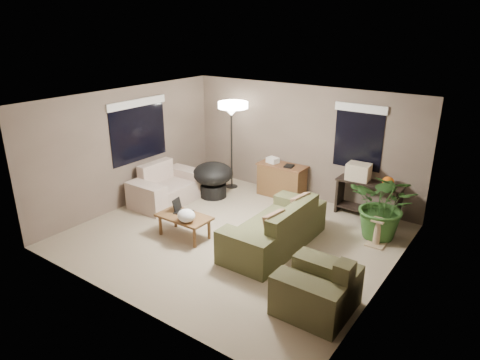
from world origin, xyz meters
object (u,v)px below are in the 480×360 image
Objects in this scene: loveseat at (166,189)px; papasan_chair at (213,177)px; cat_scratching_post at (377,234)px; houseplant at (384,213)px; floor_lamp at (231,122)px; armchair at (318,291)px; console_table at (368,197)px; desk at (282,180)px; main_sofa at (276,231)px; coffee_table at (184,219)px.

papasan_chair is at bearing 51.44° from loveseat.
cat_scratching_post is at bearing -1.21° from papasan_chair.
houseplant is (3.77, 0.24, 0.04)m from papasan_chair.
houseplant is at bearing 92.93° from cat_scratching_post.
papasan_chair is 0.60× the size of floor_lamp.
armchair is 0.77× the size of console_table.
desk is 0.84× the size of houseplant.
main_sofa is 1.81m from armchair.
coffee_table is 3.47m from cat_scratching_post.
console_table is at bearing 118.08° from cat_scratching_post.
houseplant reaches higher than papasan_chair.
main_sofa is 1.70m from coffee_table.
cat_scratching_post is (0.06, 2.27, -0.08)m from armchair.
loveseat is 4.55m from houseplant.
main_sofa is 2.20× the size of armchair.
floor_lamp is at bearing 141.45° from main_sofa.
desk is 1.77m from floor_lamp.
armchair is (4.38, -1.53, 0.00)m from loveseat.
main_sofa is at bearing -6.45° from loveseat.
houseplant is (3.78, -0.49, -1.09)m from floor_lamp.
loveseat reaches higher than desk.
main_sofa is at bearing -38.55° from floor_lamp.
console_table is at bearing 1.49° from desk.
main_sofa is 2.36m from desk.
papasan_chair is 1.35m from floor_lamp.
papasan_chair is at bearing -143.58° from desk.
loveseat is 1.60× the size of armchair.
floor_lamp is at bearing -175.68° from console_table.
main_sofa is 4.40× the size of cat_scratching_post.
armchair is 2.27m from cat_scratching_post.
desk is at bearing 36.42° from papasan_chair.
coffee_table is at bearing -66.54° from papasan_chair.
cat_scratching_post is at bearing -21.52° from desk.
coffee_table is at bearing -72.47° from floor_lamp.
console_table is (-0.50, 3.32, 0.14)m from armchair.
coffee_table is 0.77× the size of houseplant.
console_table is 3.37m from papasan_chair.
coffee_table is 0.52× the size of floor_lamp.
floor_lamp is 1.46× the size of houseplant.
floor_lamp reaches higher than houseplant.
loveseat is at bearing -112.46° from floor_lamp.
console_table reaches higher than coffee_table.
floor_lamp is at bearing 172.60° from houseplant.
houseplant is 0.43m from cat_scratching_post.
armchair reaches higher than coffee_table.
loveseat is at bearing -155.18° from console_table.
armchair is at bearing -10.18° from coffee_table.
cat_scratching_post is at bearing 9.48° from loveseat.
cat_scratching_post is (3.78, -0.08, -0.25)m from papasan_chair.
papasan_chair is 3.78m from houseplant.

